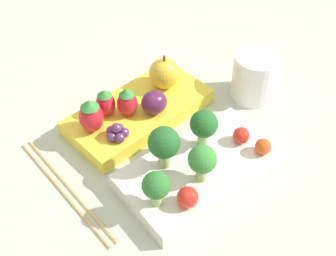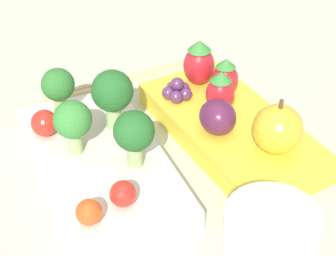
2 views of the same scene
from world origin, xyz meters
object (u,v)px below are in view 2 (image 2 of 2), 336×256
Objects in this scene: plum at (218,117)px; cherry_tomato_0 at (123,194)px; strawberry_2 at (199,63)px; broccoli_floret_0 at (112,93)px; strawberry_0 at (225,77)px; broccoli_floret_2 at (134,133)px; chopsticks_pair at (130,76)px; grape_cluster at (177,91)px; broccoli_floret_3 at (58,86)px; apple at (278,129)px; broccoli_floret_1 at (73,121)px; bento_box_fruit at (231,129)px; cherry_tomato_1 at (89,212)px; drinking_cup at (268,250)px; cherry_tomato_2 at (44,123)px; bento_box_savoury at (100,165)px; strawberry_1 at (220,92)px.

cherry_tomato_0 is at bearing 110.40° from plum.
strawberry_2 is at bearing -20.20° from plum.
strawberry_0 is (-0.01, -0.13, -0.02)m from broccoli_floret_0.
broccoli_floret_0 is 0.11m from cherry_tomato_0.
chopsticks_pair is at bearing -24.14° from broccoli_floret_2.
strawberry_2 is at bearing -67.52° from grape_cluster.
apple is (-0.15, -0.15, -0.01)m from broccoli_floret_3.
strawberry_2 is at bearing -74.18° from broccoli_floret_1.
strawberry_2 reaches higher than chopsticks_pair.
cherry_tomato_0 is at bearing 130.37° from strawberry_2.
bento_box_fruit is 0.04m from plum.
apple reaches higher than plum.
broccoli_floret_3 reaches higher than cherry_tomato_0.
grape_cluster is at bearing 24.29° from bento_box_fruit.
chopsticks_pair is at bearing -32.94° from cherry_tomato_1.
bento_box_fruit is 0.19m from cherry_tomato_1.
strawberry_0 is 1.34× the size of grape_cluster.
broccoli_floret_1 is at bearing 73.24° from plum.
cherry_tomato_0 is 1.04× the size of cherry_tomato_1.
cherry_tomato_1 is at bearing 117.54° from strawberry_0.
drinking_cup is at bearing -167.09° from broccoli_floret_2.
cherry_tomato_0 is (-0.10, 0.04, -0.03)m from broccoli_floret_0.
apple is at bearing -135.38° from broccoli_floret_3.
drinking_cup reaches higher than cherry_tomato_2.
broccoli_floret_0 is at bearing 147.68° from chopsticks_pair.
chopsticks_pair is (0.11, 0.06, -0.04)m from strawberry_0.
broccoli_floret_1 is at bearing 110.84° from broccoli_floret_0.
chopsticks_pair is (0.17, -0.08, -0.05)m from broccoli_floret_2.
bento_box_savoury is 5.79× the size of plum.
cherry_tomato_0 is 0.41× the size of apple.
broccoli_floret_3 reaches higher than grape_cluster.
broccoli_floret_0 is 2.38× the size of cherry_tomato_2.
chopsticks_pair is at bearing -60.36° from broccoli_floret_3.
cherry_tomato_0 is at bearing 179.27° from broccoli_floret_3.
plum is at bearing 159.80° from strawberry_2.
drinking_cup reaches higher than grape_cluster.
broccoli_floret_1 is 0.15m from strawberry_1.
drinking_cup reaches higher than plum.
broccoli_floret_0 is 0.06m from broccoli_floret_2.
broccoli_floret_2 is at bearing -138.80° from bento_box_savoury.
bento_box_savoury is at bearing 100.57° from strawberry_0.
chopsticks_pair is at bearing -7.48° from drinking_cup.
bento_box_fruit is at bearing -166.07° from chopsticks_pair.
strawberry_2 is at bearing 0.36° from apple.
bento_box_fruit is 9.42× the size of cherry_tomato_0.
plum reaches higher than cherry_tomato_0.
apple is 0.14m from strawberry_2.
plum is at bearing -176.81° from grape_cluster.
bento_box_savoury is at bearing -28.39° from cherry_tomato_1.
broccoli_floret_0 is 1.45× the size of strawberry_0.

